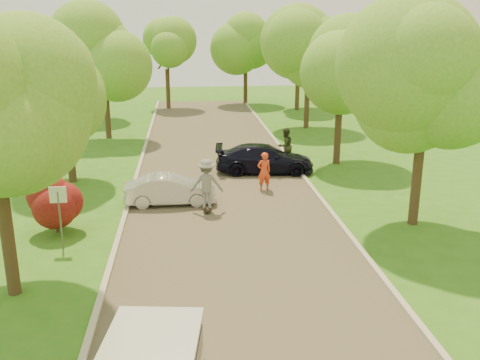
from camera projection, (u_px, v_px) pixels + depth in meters
name	position (u px, v px, depth m)	size (l,w,h in m)	color
ground	(249.00, 299.00, 14.67)	(100.00, 100.00, 0.00)	#326C19
road	(226.00, 204.00, 22.30)	(8.00, 60.00, 0.01)	#4C4438
curb_left	(128.00, 206.00, 21.88)	(0.18, 60.00, 0.12)	#B2AD9E
curb_right	(321.00, 199.00, 22.68)	(0.18, 60.00, 0.12)	#B2AD9E
street_sign	(59.00, 205.00, 17.46)	(0.55, 0.06, 2.17)	#59595E
red_shrub	(55.00, 204.00, 18.98)	(1.70, 1.70, 1.95)	#382619
tree_l_midb	(68.00, 84.00, 24.13)	(4.30, 4.20, 6.62)	#382619
tree_l_far	(106.00, 52.00, 33.45)	(4.92, 4.80, 7.79)	#382619
tree_r_mida	(433.00, 75.00, 18.56)	(5.13, 5.00, 7.95)	#382619
tree_r_midb	(345.00, 71.00, 27.28)	(4.51, 4.40, 7.01)	#382619
tree_r_far	(312.00, 44.00, 36.61)	(5.33, 5.20, 8.34)	#382619
tree_bg_a	(89.00, 49.00, 40.88)	(5.12, 5.00, 7.72)	#382619
tree_bg_b	(301.00, 44.00, 44.41)	(5.12, 5.00, 7.95)	#382619
tree_bg_c	(169.00, 49.00, 45.38)	(4.92, 4.80, 7.33)	#382619
tree_bg_d	(248.00, 45.00, 47.89)	(5.12, 5.00, 7.72)	#382619
silver_sedan	(170.00, 190.00, 22.12)	(1.31, 3.75, 1.24)	silver
dark_sedan	(264.00, 159.00, 26.76)	(1.99, 4.88, 1.42)	black
longboard	(207.00, 208.00, 21.46)	(0.33, 1.04, 0.12)	black
skateboarder	(207.00, 184.00, 21.17)	(1.30, 0.75, 2.01)	gray
person_striped	(264.00, 171.00, 23.86)	(0.64, 0.42, 1.76)	#DF4221
person_olive	(285.00, 146.00, 28.39)	(0.93, 0.72, 1.91)	#323822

